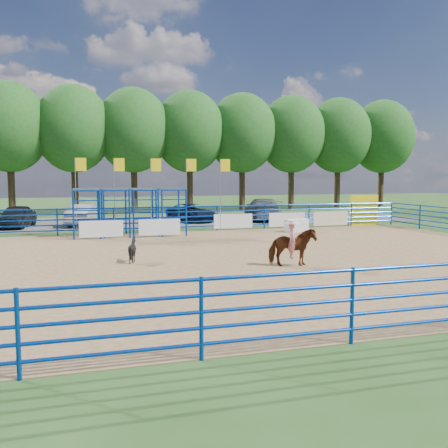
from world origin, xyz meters
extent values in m
plane|color=#365C24|center=(0.00, 0.00, 0.00)|extent=(120.00, 120.00, 0.00)
cube|color=#A27D51|center=(0.00, 0.00, 0.01)|extent=(30.00, 20.00, 0.02)
cube|color=slate|center=(0.00, 17.00, 0.01)|extent=(40.00, 10.00, 0.01)
cube|color=silver|center=(7.24, 8.03, 0.38)|extent=(1.50, 1.02, 0.73)
imported|color=#5E2D12|center=(2.33, -2.12, 0.71)|extent=(1.76, 1.07, 1.38)
imported|color=red|center=(2.33, -2.12, 1.59)|extent=(0.40, 0.52, 1.28)
cylinder|color=white|center=(2.33, -2.12, 2.26)|extent=(0.54, 0.54, 0.12)
imported|color=black|center=(-3.04, 0.44, 0.48)|extent=(1.10, 1.07, 0.91)
imported|color=black|center=(-8.60, 15.37, 0.72)|extent=(2.44, 4.41, 1.42)
imported|color=gray|center=(-4.43, 15.32, 0.71)|extent=(2.66, 4.53, 1.41)
imported|color=#141A33|center=(2.88, 16.32, 0.64)|extent=(3.27, 4.92, 1.26)
imported|color=slate|center=(8.13, 15.81, 0.81)|extent=(3.41, 5.86, 1.60)
cube|color=white|center=(-3.80, 7.77, 0.55)|extent=(2.20, 0.04, 0.85)
cube|color=white|center=(-0.80, 7.77, 0.55)|extent=(2.20, 0.04, 0.85)
cube|color=white|center=(4.00, 9.96, 0.55)|extent=(2.40, 0.04, 0.85)
cube|color=white|center=(7.50, 9.96, 0.55)|extent=(2.40, 0.04, 0.85)
cube|color=beige|center=(10.50, 9.96, 0.55)|extent=(2.40, 0.04, 0.90)
cube|color=yellow|center=(13.00, 10.10, 1.00)|extent=(2.00, 0.12, 2.00)
cylinder|color=#3F2B19|center=(-10.00, 26.00, 2.40)|extent=(0.56, 0.56, 4.80)
ellipsoid|color=#1F4E19|center=(-10.00, 26.00, 7.56)|extent=(6.40, 6.40, 7.36)
cylinder|color=#3F2B19|center=(-5.00, 26.00, 2.40)|extent=(0.56, 0.56, 4.80)
ellipsoid|color=#1F4E19|center=(-5.00, 26.00, 7.56)|extent=(6.40, 6.40, 7.36)
cylinder|color=#3F2B19|center=(0.00, 26.00, 2.40)|extent=(0.56, 0.56, 4.80)
ellipsoid|color=#1F4E19|center=(0.00, 26.00, 7.56)|extent=(6.40, 6.40, 7.36)
cylinder|color=#3F2B19|center=(5.00, 26.00, 2.40)|extent=(0.56, 0.56, 4.80)
ellipsoid|color=#1F4E19|center=(5.00, 26.00, 7.56)|extent=(6.40, 6.40, 7.36)
cylinder|color=#3F2B19|center=(10.00, 26.00, 2.40)|extent=(0.56, 0.56, 4.80)
ellipsoid|color=#1F4E19|center=(10.00, 26.00, 7.56)|extent=(6.40, 6.40, 7.36)
cylinder|color=#3F2B19|center=(15.00, 26.00, 2.40)|extent=(0.56, 0.56, 4.80)
ellipsoid|color=#1F4E19|center=(15.00, 26.00, 7.56)|extent=(6.40, 6.40, 7.36)
cylinder|color=#3F2B19|center=(20.00, 26.00, 2.40)|extent=(0.56, 0.56, 4.80)
ellipsoid|color=#1F4E19|center=(20.00, 26.00, 7.56)|extent=(6.40, 6.40, 7.36)
cylinder|color=#3F2B19|center=(25.00, 26.00, 2.40)|extent=(0.56, 0.56, 4.80)
ellipsoid|color=#1F4E19|center=(25.00, 26.00, 7.56)|extent=(6.40, 6.40, 7.36)
camera|label=1|loc=(-5.08, -18.31, 3.26)|focal=40.00mm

